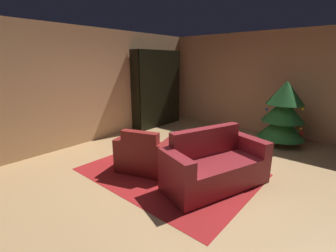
% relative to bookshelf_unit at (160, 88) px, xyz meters
% --- Properties ---
extents(ground_plane, '(8.12, 8.12, 0.00)m').
position_rel_bookshelf_unit_xyz_m(ground_plane, '(2.56, -2.13, -1.13)').
color(ground_plane, tan).
extents(wall_back, '(5.69, 0.06, 2.70)m').
position_rel_bookshelf_unit_xyz_m(wall_back, '(2.56, 1.28, 0.22)').
color(wall_back, tan).
rests_on(wall_back, ground).
extents(wall_left, '(0.06, 6.89, 2.70)m').
position_rel_bookshelf_unit_xyz_m(wall_left, '(-0.25, -2.13, 0.22)').
color(wall_left, tan).
rests_on(wall_left, ground).
extents(area_rug, '(2.92, 2.20, 0.01)m').
position_rel_bookshelf_unit_xyz_m(area_rug, '(2.38, -2.34, -1.13)').
color(area_rug, maroon).
rests_on(area_rug, ground).
extents(bookshelf_unit, '(0.37, 1.73, 2.24)m').
position_rel_bookshelf_unit_xyz_m(bookshelf_unit, '(0.00, 0.00, 0.00)').
color(bookshelf_unit, black).
rests_on(bookshelf_unit, ground).
extents(armchair_red, '(1.18, 0.97, 0.81)m').
position_rel_bookshelf_unit_xyz_m(armchair_red, '(2.02, -2.55, -0.84)').
color(armchair_red, maroon).
rests_on(armchair_red, ground).
extents(couch_red, '(1.25, 1.84, 0.90)m').
position_rel_bookshelf_unit_xyz_m(couch_red, '(3.22, -2.23, -0.82)').
color(couch_red, maroon).
rests_on(couch_red, ground).
extents(coffee_table, '(0.65, 0.65, 0.41)m').
position_rel_bookshelf_unit_xyz_m(coffee_table, '(2.45, -2.24, -0.77)').
color(coffee_table, black).
rests_on(coffee_table, ground).
extents(book_stack_on_table, '(0.22, 0.18, 0.12)m').
position_rel_bookshelf_unit_xyz_m(book_stack_on_table, '(2.51, -2.21, -0.67)').
color(book_stack_on_table, '#BD3C1E').
rests_on(book_stack_on_table, coffee_table).
extents(bottle_on_table, '(0.07, 0.07, 0.31)m').
position_rel_bookshelf_unit_xyz_m(bottle_on_table, '(2.28, -2.19, -0.60)').
color(bottle_on_table, '#1A612B').
rests_on(bottle_on_table, coffee_table).
extents(decorated_tree, '(1.05, 1.05, 1.52)m').
position_rel_bookshelf_unit_xyz_m(decorated_tree, '(3.45, 0.49, -0.35)').
color(decorated_tree, brown).
rests_on(decorated_tree, ground).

